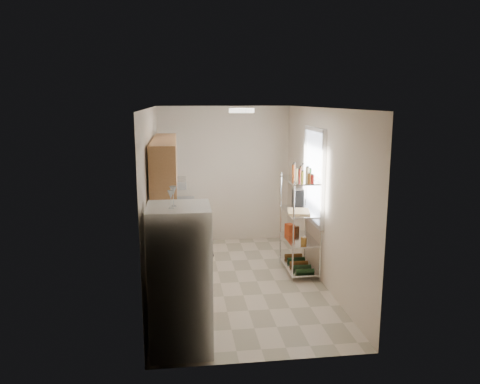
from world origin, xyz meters
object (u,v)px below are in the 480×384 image
at_px(rice_cooker, 172,215).
at_px(espresso_machine, 298,197).
at_px(refrigerator, 180,279).
at_px(cutting_board, 299,212).
at_px(frying_pan_large, 174,210).

bearing_deg(rice_cooker, espresso_machine, 9.04).
height_order(refrigerator, cutting_board, refrigerator).
bearing_deg(refrigerator, frying_pan_large, 91.73).
bearing_deg(frying_pan_large, cutting_board, -43.71).
bearing_deg(rice_cooker, refrigerator, -87.16).
distance_m(refrigerator, frying_pan_large, 2.75).
relative_size(frying_pan_large, espresso_machine, 0.92).
distance_m(frying_pan_large, cutting_board, 2.06).
height_order(frying_pan_large, espresso_machine, espresso_machine).
distance_m(refrigerator, cutting_board, 2.70).
relative_size(refrigerator, frying_pan_large, 5.84).
relative_size(rice_cooker, cutting_board, 0.64).
bearing_deg(frying_pan_large, refrigerator, -109.96).
height_order(rice_cooker, cutting_board, rice_cooker).
bearing_deg(espresso_machine, cutting_board, -93.71).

